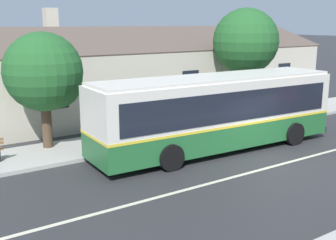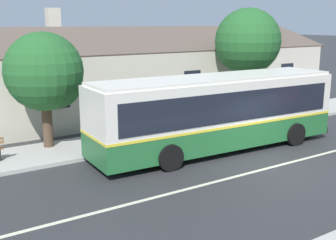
# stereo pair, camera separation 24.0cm
# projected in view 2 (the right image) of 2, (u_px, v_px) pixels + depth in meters

# --- Properties ---
(ground_plane) EXTENTS (300.00, 300.00, 0.00)m
(ground_plane) POSITION_uv_depth(u_px,v_px,m) (281.00, 165.00, 15.99)
(ground_plane) COLOR #2D2D30
(sidewalk_far) EXTENTS (60.00, 3.00, 0.15)m
(sidewalk_far) POSITION_uv_depth(u_px,v_px,m) (189.00, 130.00, 20.87)
(sidewalk_far) COLOR #ADAAA3
(sidewalk_far) RESTS_ON ground
(lane_divider_stripe) EXTENTS (60.00, 0.16, 0.01)m
(lane_divider_stripe) POSITION_uv_depth(u_px,v_px,m) (281.00, 165.00, 15.99)
(lane_divider_stripe) COLOR beige
(lane_divider_stripe) RESTS_ON ground
(community_building) EXTENTS (22.75, 8.55, 6.10)m
(community_building) POSITION_uv_depth(u_px,v_px,m) (153.00, 76.00, 27.16)
(community_building) COLOR beige
(community_building) RESTS_ON ground
(transit_bus) EXTENTS (11.15, 3.07, 3.14)m
(transit_bus) POSITION_uv_depth(u_px,v_px,m) (217.00, 111.00, 17.56)
(transit_bus) COLOR #236633
(transit_bus) RESTS_ON ground
(street_tree_primary) EXTENTS (3.68, 3.68, 6.11)m
(street_tree_primary) POSITION_uv_depth(u_px,v_px,m) (248.00, 42.00, 23.46)
(street_tree_primary) COLOR #4C3828
(street_tree_primary) RESTS_ON ground
(street_tree_secondary) EXTENTS (3.23, 3.23, 4.95)m
(street_tree_secondary) POSITION_uv_depth(u_px,v_px,m) (47.00, 74.00, 17.24)
(street_tree_secondary) COLOR #4C3828
(street_tree_secondary) RESTS_ON ground
(bus_stop_sign) EXTENTS (0.36, 0.07, 2.40)m
(bus_stop_sign) POSITION_uv_depth(u_px,v_px,m) (272.00, 93.00, 22.20)
(bus_stop_sign) COLOR gray
(bus_stop_sign) RESTS_ON sidewalk_far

